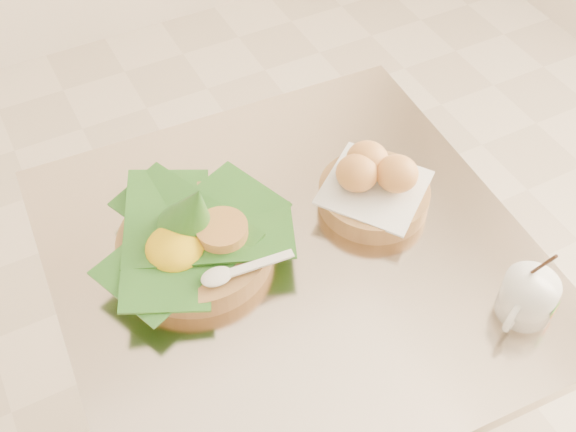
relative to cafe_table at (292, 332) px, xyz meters
name	(u,v)px	position (x,y,z in m)	size (l,w,h in m)	color
cafe_table	(292,332)	(0.00, 0.00, 0.00)	(0.74, 0.74, 0.75)	gray
rice_basket	(194,238)	(-0.13, 0.07, 0.26)	(0.29, 0.29, 0.15)	#A17A45
bread_basket	(374,185)	(0.16, 0.04, 0.26)	(0.21, 0.21, 0.09)	#A17A45
coffee_mug	(527,297)	(0.24, -0.24, 0.26)	(0.10, 0.08, 0.13)	white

